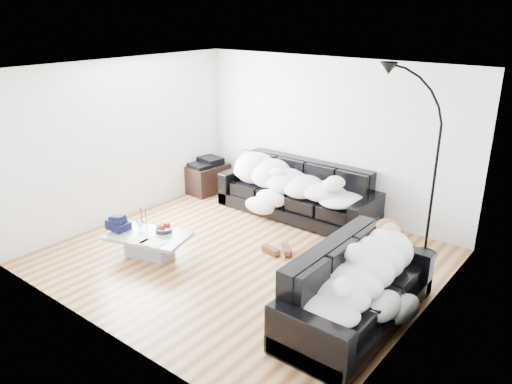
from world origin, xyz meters
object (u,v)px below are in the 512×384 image
Objects in this scene: wine_glass_b at (138,224)px; candle_left at (141,215)px; shoes at (278,250)px; sofa_right at (358,287)px; candle_right at (146,216)px; floor_lamp at (434,178)px; sleeper_right at (359,270)px; sofa_back at (297,190)px; stereo at (207,162)px; wine_glass_a at (145,224)px; wine_glass_c at (140,227)px; av_cabinet at (208,178)px; coffee_table at (149,245)px; sleeper_back at (296,180)px; fruit_bowl at (164,227)px.

wine_glass_b is 0.23m from candle_left.
shoes is at bearing 34.04° from wine_glass_b.
sofa_right is 14.38× the size of wine_glass_b.
floor_lamp is (3.41, 2.21, 0.73)m from candle_right.
wine_glass_b is (-3.32, -0.34, -0.25)m from sleeper_right.
sleeper_right is (2.24, -2.13, 0.20)m from sofa_back.
wine_glass_a is at bearing -57.22° from stereo.
sofa_right reaches higher than sleeper_right.
av_cabinet is (-1.05, 2.46, -0.15)m from wine_glass_c.
sleeper_right reaches higher than shoes.
coffee_table is 2.53× the size of stereo.
sleeper_right is 3.48m from candle_left.
sleeper_back reaches higher than sofa_right.
stereo is at bearing 113.08° from wine_glass_a.
sofa_back reaches higher than wine_glass_b.
candle_left reaches higher than wine_glass_a.
candle_right is (0.06, 0.03, -0.01)m from candle_left.
candle_left is 4.20m from floor_lamp.
candle_right is (-0.17, 0.16, 0.03)m from wine_glass_a.
fruit_bowl is 3.81m from floor_lamp.
shoes is (-1.65, 0.79, -0.38)m from sofa_right.
floor_lamp is (2.25, -0.00, 0.51)m from sleeper_back.
candle_left is 2.09m from shoes.
wine_glass_c is (0.06, -0.14, 0.01)m from wine_glass_a.
candle_right is at bearing -64.28° from av_cabinet.
sleeper_right is (2.24, -2.08, -0.00)m from sleeper_back.
floor_lamp reaches higher than av_cabinet.
candle_right is 2.02m from shoes.
wine_glass_b is (-0.37, -0.15, 0.00)m from fruit_bowl.
shoes is at bearing 64.28° from sofa_right.
fruit_bowl is at bearing 93.72° from sleeper_right.
sofa_back is at bearing 46.42° from sofa_right.
stereo reaches higher than fruit_bowl.
wine_glass_a is at bearing 114.73° from wine_glass_c.
sofa_right is 0.21m from sleeper_right.
candle_right is at bearing 111.43° from wine_glass_b.
coffee_table is 2.27× the size of shoes.
sofa_back is 12.78× the size of candle_right.
candle_left is 2.33m from av_cabinet.
sleeper_right is at bearing -20.79° from av_cabinet.
sofa_back is at bearing 66.38° from wine_glass_b.
sleeper_right is 8.01× the size of candle_left.
candle_right is 0.49× the size of stereo.
coffee_table is 0.55m from candle_left.
candle_right is (-0.46, 0.06, 0.03)m from fruit_bowl.
shoes is at bearing 37.12° from fruit_bowl.
wine_glass_a is 2.53m from av_cabinet.
fruit_bowl is at bearing -3.38° from candle_left.
candle_left is at bearing -118.13° from sofa_back.
sofa_right is at bearing 75.96° from sleeper_right.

